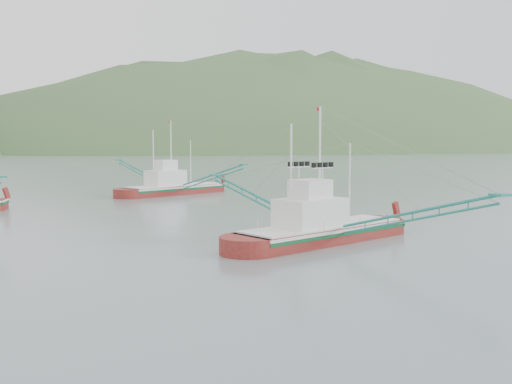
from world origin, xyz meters
name	(u,v)px	position (x,y,z in m)	size (l,w,h in m)	color
ground	(293,244)	(0.00, 0.00, 0.00)	(1200.00, 1200.00, 0.00)	slate
main_boat	(322,215)	(2.28, -0.17, 1.97)	(14.67, 25.18, 10.40)	maroon
bg_boat_far	(174,179)	(4.39, 41.19, 2.16)	(15.36, 26.03, 10.94)	maroon
headland_right	(289,151)	(240.00, 430.00, 0.00)	(684.00, 432.00, 306.00)	#3C5D30
ridge_distant	(36,150)	(30.00, 560.00, 0.00)	(960.00, 400.00, 240.00)	slate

